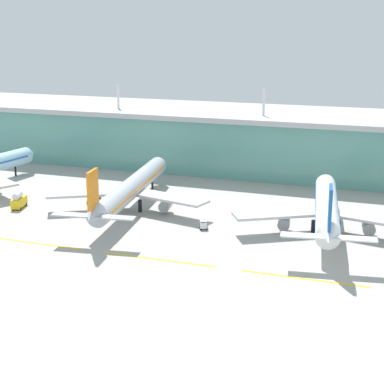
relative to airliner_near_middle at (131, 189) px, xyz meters
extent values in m
plane|color=#A8A59E|center=(26.24, -38.71, -6.46)|extent=(600.00, 600.00, 0.00)
cube|color=#5B9E93|center=(26.24, 59.28, 3.57)|extent=(280.00, 28.00, 20.04)
cube|color=#B2B2B7|center=(26.24, 59.28, 14.49)|extent=(288.00, 34.00, 1.80)
cylinder|color=silver|center=(-29.76, 53.68, 19.89)|extent=(0.90, 0.90, 9.00)
cylinder|color=silver|center=(26.24, 53.68, 19.89)|extent=(0.90, 0.90, 9.00)
cone|color=#9ED1EA|center=(-56.21, 33.20, 0.04)|extent=(5.98, 4.68, 5.51)
cylinder|color=black|center=(-57.29, 24.92, -4.66)|extent=(0.70, 0.70, 3.60)
cylinder|color=#ADB2BC|center=(-0.21, 1.48, 0.04)|extent=(14.38, 60.70, 5.80)
cone|color=#ADB2BC|center=(-4.82, 33.40, 0.04)|extent=(6.03, 4.75, 5.51)
cone|color=#ADB2BC|center=(4.54, -31.42, 1.24)|extent=(5.83, 7.26, 5.72)
cube|color=orange|center=(4.39, -30.43, 7.69)|extent=(1.61, 6.43, 9.50)
cube|color=#ADB2BC|center=(-0.98, -31.71, 1.04)|extent=(10.35, 4.60, 0.36)
cube|color=#ADB2BC|center=(9.91, -30.14, 1.04)|extent=(10.35, 4.60, 0.36)
cube|color=#B7BABF|center=(-11.46, -4.61, -1.26)|extent=(24.16, 17.95, 0.70)
cylinder|color=gray|center=(-10.48, -3.01, -4.06)|extent=(3.81, 4.91, 3.20)
cube|color=#B7BABF|center=(12.29, -1.18, -1.26)|extent=(24.93, 12.32, 0.70)
cylinder|color=gray|center=(10.90, 0.08, -4.06)|extent=(3.81, 4.91, 3.20)
cylinder|color=black|center=(-3.46, 23.93, -4.66)|extent=(0.70, 0.70, 3.60)
cylinder|color=black|center=(-2.95, -1.94, -4.66)|extent=(1.10, 1.10, 3.60)
cylinder|color=black|center=(3.38, -1.03, -4.66)|extent=(1.10, 1.10, 3.60)
cube|color=orange|center=(-0.21, 1.48, 0.44)|extent=(13.56, 54.72, 0.60)
cylinder|color=white|center=(56.63, -0.01, 0.04)|extent=(13.54, 50.66, 5.80)
cone|color=white|center=(52.42, 26.84, 0.04)|extent=(6.06, 4.81, 5.51)
cone|color=white|center=(61.00, -27.85, 1.24)|extent=(5.90, 7.31, 5.72)
cube|color=#19519E|center=(60.84, -26.87, 7.69)|extent=(1.68, 6.43, 9.50)
cube|color=white|center=(55.49, -28.21, 1.04)|extent=(10.38, 4.71, 0.36)
cube|color=white|center=(66.36, -26.51, 1.04)|extent=(10.38, 4.71, 0.36)
cube|color=#B7BABF|center=(45.46, -6.24, -1.26)|extent=(24.08, 18.16, 0.70)
cylinder|color=gray|center=(46.42, -4.63, -4.06)|extent=(3.86, 4.94, 3.20)
cube|color=#B7BABF|center=(69.17, -2.52, -1.26)|extent=(24.92, 12.06, 0.70)
cylinder|color=gray|center=(67.76, -1.28, -4.06)|extent=(3.86, 4.94, 3.20)
cylinder|color=black|center=(53.70, 18.65, -4.66)|extent=(0.70, 0.70, 3.60)
cylinder|color=black|center=(53.93, -3.47, -4.66)|extent=(1.10, 1.10, 3.60)
cylinder|color=black|center=(60.26, -2.48, -4.66)|extent=(1.10, 1.10, 3.60)
cube|color=#19519E|center=(56.63, -0.01, 0.44)|extent=(12.80, 45.69, 0.60)
cube|color=yellow|center=(-10.76, -34.75, -6.44)|extent=(28.00, 0.70, 0.04)
cube|color=yellow|center=(23.24, -34.75, -6.44)|extent=(28.00, 0.70, 0.04)
cube|color=yellow|center=(57.24, -34.75, -6.44)|extent=(28.00, 0.70, 0.04)
cube|color=gold|center=(-32.25, -9.26, -4.71)|extent=(4.31, 7.62, 2.60)
cylinder|color=silver|center=(-32.05, -10.03, -2.51)|extent=(2.93, 4.37, 2.00)
cylinder|color=black|center=(-34.01, -7.11, -6.01)|extent=(0.56, 0.96, 0.90)
cylinder|color=black|center=(-31.74, -6.53, -6.01)|extent=(0.56, 0.96, 0.90)
cylinder|color=black|center=(-32.76, -11.99, -6.01)|extent=(0.56, 0.96, 0.90)
cylinder|color=black|center=(-30.49, -11.41, -6.01)|extent=(0.56, 0.96, 0.90)
cube|color=silver|center=(25.67, -9.32, -5.21)|extent=(2.87, 3.99, 1.60)
cube|color=silver|center=(25.67, -9.32, -4.06)|extent=(2.75, 3.65, 0.16)
cylinder|color=black|center=(26.84, -10.25, -6.01)|extent=(0.62, 0.96, 0.90)
cylinder|color=black|center=(25.31, -10.77, -6.01)|extent=(0.62, 0.96, 0.90)
cylinder|color=black|center=(26.03, -7.87, -6.01)|extent=(0.62, 0.96, 0.90)
cylinder|color=black|center=(24.49, -8.39, -6.01)|extent=(0.62, 0.96, 0.90)
camera|label=1|loc=(77.44, -162.29, 46.77)|focal=59.37mm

